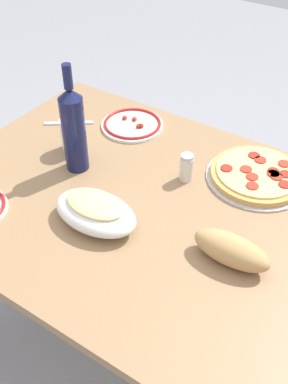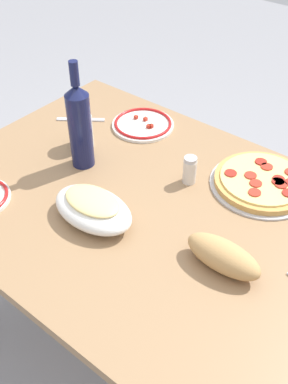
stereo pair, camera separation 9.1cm
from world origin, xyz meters
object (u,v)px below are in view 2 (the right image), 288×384
object	(u,v)px
baked_pasta_dish	(93,207)
side_plate_near	(143,124)
bread_loaf	(223,256)
wine_bottle	(80,125)
pepperoni_pizza	(262,182)
spice_shaker	(190,170)
dining_table	(144,232)
water_glass	(81,131)

from	to	relation	value
baked_pasta_dish	side_plate_near	bearing A→B (deg)	113.06
baked_pasta_dish	bread_loaf	xyz separation A→B (m)	(0.36, 0.07, -0.00)
baked_pasta_dish	wine_bottle	xyz separation A→B (m)	(-0.20, 0.16, 0.10)
side_plate_near	pepperoni_pizza	bearing A→B (deg)	-3.91
wine_bottle	bread_loaf	distance (m)	0.57
baked_pasta_dish	wine_bottle	size ratio (longest dim) A/B	0.71
pepperoni_pizza	spice_shaker	xyz separation A→B (m)	(-0.18, -0.12, 0.03)
wine_bottle	spice_shaker	world-z (taller)	wine_bottle
dining_table	bread_loaf	distance (m)	0.35
dining_table	side_plate_near	distance (m)	0.41
pepperoni_pizza	bread_loaf	world-z (taller)	bread_loaf
pepperoni_pizza	baked_pasta_dish	distance (m)	0.50
pepperoni_pizza	side_plate_near	distance (m)	0.47
side_plate_near	spice_shaker	size ratio (longest dim) A/B	2.47
pepperoni_pizza	baked_pasta_dish	size ratio (longest dim) A/B	1.26
pepperoni_pizza	water_glass	bearing A→B (deg)	-161.78
water_glass	side_plate_near	world-z (taller)	water_glass
dining_table	bread_loaf	world-z (taller)	bread_loaf
dining_table	baked_pasta_dish	distance (m)	0.23
pepperoni_pizza	water_glass	world-z (taller)	water_glass
water_glass	side_plate_near	bearing A→B (deg)	69.41
wine_bottle	bread_loaf	world-z (taller)	wine_bottle
water_glass	bread_loaf	world-z (taller)	water_glass
pepperoni_pizza	baked_pasta_dish	bearing A→B (deg)	-124.78
water_glass	baked_pasta_dish	bearing A→B (deg)	-40.26
water_glass	bread_loaf	size ratio (longest dim) A/B	0.56
water_glass	spice_shaker	distance (m)	0.38
wine_bottle	side_plate_near	size ratio (longest dim) A/B	1.57
pepperoni_pizza	baked_pasta_dish	xyz separation A→B (m)	(-0.29, -0.41, 0.03)
water_glass	spice_shaker	xyz separation A→B (m)	(0.38, 0.06, -0.01)
wine_bottle	pepperoni_pizza	bearing A→B (deg)	27.36
baked_pasta_dish	side_plate_near	distance (m)	0.48
dining_table	baked_pasta_dish	world-z (taller)	baked_pasta_dish
pepperoni_pizza	side_plate_near	size ratio (longest dim) A/B	1.41
pepperoni_pizza	water_glass	size ratio (longest dim) A/B	2.77
bread_loaf	wine_bottle	bearing A→B (deg)	171.06
dining_table	side_plate_near	world-z (taller)	side_plate_near
water_glass	bread_loaf	distance (m)	0.64
dining_table	wine_bottle	xyz separation A→B (m)	(-0.26, 0.02, 0.27)
side_plate_near	bread_loaf	distance (m)	0.66
wine_bottle	water_glass	world-z (taller)	wine_bottle
wine_bottle	water_glass	distance (m)	0.13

